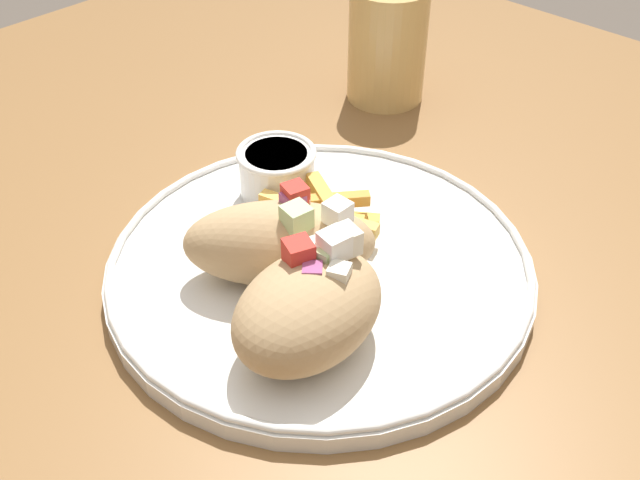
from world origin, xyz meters
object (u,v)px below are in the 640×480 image
(pita_sandwich_far, at_px, (280,242))
(fries_pile, at_px, (321,217))
(sauce_ramekin, at_px, (277,170))
(pita_sandwich_near, at_px, (309,308))
(water_glass, at_px, (387,49))
(plate, at_px, (320,265))

(pita_sandwich_far, relative_size, fries_pile, 1.26)
(sauce_ramekin, bearing_deg, fries_pile, -99.71)
(pita_sandwich_near, bearing_deg, fries_pile, 35.96)
(pita_sandwich_near, relative_size, fries_pile, 1.05)
(fries_pile, bearing_deg, sauce_ramekin, 80.29)
(water_glass, bearing_deg, pita_sandwich_near, -148.09)
(fries_pile, bearing_deg, pita_sandwich_far, -163.85)
(plate, relative_size, pita_sandwich_far, 2.28)
(pita_sandwich_near, relative_size, pita_sandwich_far, 0.84)
(pita_sandwich_near, xyz_separation_m, sauce_ramekin, (0.10, 0.14, -0.01))
(pita_sandwich_near, height_order, water_glass, water_glass)
(pita_sandwich_near, xyz_separation_m, water_glass, (0.31, 0.19, 0.01))
(plate, height_order, pita_sandwich_far, pita_sandwich_far)
(plate, distance_m, fries_pile, 0.04)
(pita_sandwich_far, xyz_separation_m, water_glass, (0.28, 0.13, 0.01))
(pita_sandwich_far, bearing_deg, plate, 29.22)
(pita_sandwich_far, height_order, sauce_ramekin, pita_sandwich_far)
(sauce_ramekin, distance_m, water_glass, 0.22)
(plate, xyz_separation_m, pita_sandwich_far, (-0.03, 0.01, 0.04))
(pita_sandwich_near, distance_m, pita_sandwich_far, 0.07)
(plate, height_order, fries_pile, fries_pile)
(plate, relative_size, fries_pile, 2.86)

